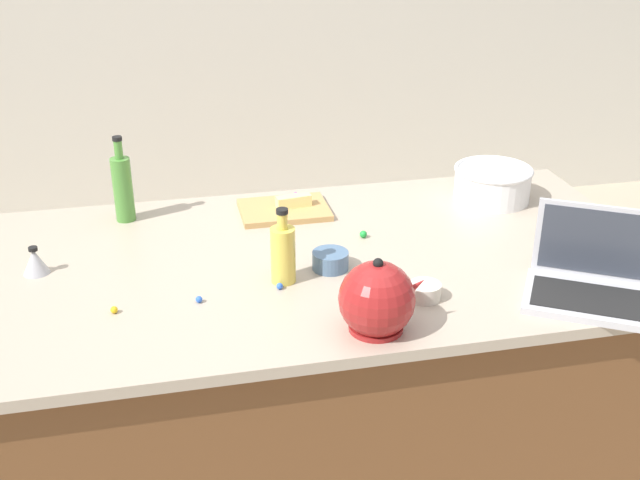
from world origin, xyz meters
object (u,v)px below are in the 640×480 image
(bottle_oil, at_px, (283,253))
(kettle, at_px, (377,300))
(butter_stick_left, at_px, (294,201))
(laptop, at_px, (591,279))
(ramekin_small, at_px, (330,260))
(cutting_board, at_px, (284,210))
(mixing_bowl_large, at_px, (492,183))
(kitchen_timer, at_px, (35,261))
(ramekin_medium, at_px, (425,291))
(bottle_olive, at_px, (123,187))

(bottle_oil, xyz_separation_m, kettle, (0.17, -0.28, -0.00))
(bottle_oil, relative_size, butter_stick_left, 1.87)
(laptop, relative_size, ramekin_small, 3.86)
(cutting_board, bearing_deg, bottle_oil, -100.21)
(mixing_bowl_large, relative_size, cutting_board, 0.92)
(kettle, relative_size, kitchen_timer, 2.77)
(mixing_bowl_large, distance_m, ramekin_medium, 0.72)
(bottle_oil, height_order, ramekin_small, bottle_oil)
(butter_stick_left, bearing_deg, mixing_bowl_large, -3.51)
(butter_stick_left, xyz_separation_m, kitchen_timer, (-0.75, -0.26, -0.00))
(bottle_olive, bearing_deg, kettle, -53.30)
(mixing_bowl_large, xyz_separation_m, ramekin_medium, (-0.43, -0.57, -0.04))
(kitchen_timer, bearing_deg, laptop, -17.27)
(kettle, bearing_deg, bottle_oil, 121.56)
(ramekin_medium, relative_size, kitchen_timer, 1.07)
(mixing_bowl_large, xyz_separation_m, ramekin_small, (-0.62, -0.36, -0.03))
(bottle_oil, height_order, kettle, bottle_oil)
(laptop, relative_size, kettle, 1.78)
(ramekin_medium, bearing_deg, bottle_oil, 153.15)
(mixing_bowl_large, height_order, bottle_olive, bottle_olive)
(laptop, distance_m, butter_stick_left, 0.93)
(ramekin_small, relative_size, ramekin_medium, 1.19)
(laptop, bearing_deg, kettle, -176.30)
(laptop, height_order, mixing_bowl_large, laptop)
(bottle_oil, bearing_deg, kettle, -58.44)
(ramekin_medium, bearing_deg, kitchen_timer, 159.97)
(mixing_bowl_large, relative_size, bottle_oil, 1.23)
(ramekin_small, bearing_deg, kettle, -83.65)
(laptop, relative_size, bottle_oil, 1.85)
(bottle_olive, height_order, kitchen_timer, bottle_olive)
(laptop, height_order, butter_stick_left, laptop)
(cutting_board, bearing_deg, kitchen_timer, -160.20)
(ramekin_medium, distance_m, kitchen_timer, 1.03)
(mixing_bowl_large, height_order, ramekin_medium, mixing_bowl_large)
(ramekin_medium, bearing_deg, laptop, -10.44)
(ramekin_small, bearing_deg, kitchen_timer, 169.49)
(cutting_board, height_order, ramekin_medium, ramekin_medium)
(laptop, distance_m, bottle_oil, 0.78)
(bottle_oil, height_order, butter_stick_left, bottle_oil)
(bottle_oil, height_order, ramekin_medium, bottle_oil)
(cutting_board, bearing_deg, ramekin_medium, -67.75)
(kitchen_timer, bearing_deg, mixing_bowl_large, 8.89)
(bottle_olive, height_order, kettle, bottle_olive)
(bottle_olive, relative_size, butter_stick_left, 2.43)
(ramekin_medium, xyz_separation_m, kitchen_timer, (-0.97, 0.35, 0.01))
(mixing_bowl_large, bearing_deg, ramekin_small, -149.87)
(butter_stick_left, distance_m, kitchen_timer, 0.79)
(laptop, bearing_deg, kitchen_timer, 162.73)
(laptop, xyz_separation_m, cutting_board, (-0.66, 0.69, -0.04))
(bottle_olive, height_order, ramekin_medium, bottle_olive)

